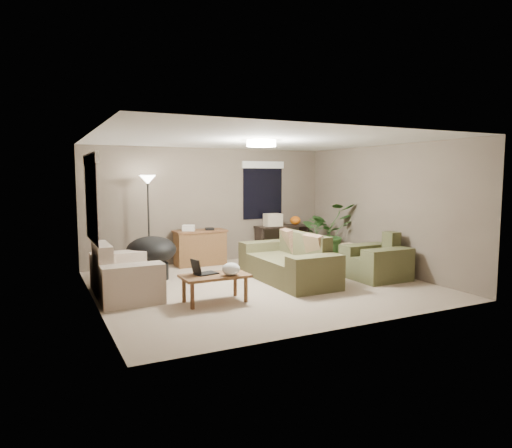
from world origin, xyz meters
name	(u,v)px	position (x,y,z in m)	size (l,w,h in m)	color
room_shell	(261,214)	(0.00, 0.00, 1.25)	(5.50, 5.50, 5.50)	tan
main_sofa	(289,264)	(0.62, 0.10, 0.29)	(0.95, 2.20, 0.85)	brown
throw_pillows	(301,244)	(0.88, 0.10, 0.65)	(0.32, 1.38, 0.47)	#8C7251
loveseat	(123,277)	(-2.28, 0.34, 0.30)	(0.90, 1.60, 0.85)	beige
armchair	(376,263)	(2.14, -0.50, 0.30)	(0.95, 1.00, 0.85)	#4E5030
coffee_table	(215,279)	(-1.12, -0.67, 0.36)	(1.00, 0.55, 0.42)	brown
laptop	(202,271)	(-1.29, -0.57, 0.48)	(0.40, 0.29, 0.24)	black
plastic_bag	(231,269)	(-0.92, -0.82, 0.52)	(0.27, 0.25, 0.19)	white
desk	(200,247)	(-0.35, 2.18, 0.38)	(1.10, 0.50, 0.75)	brown
desk_papers	(193,228)	(-0.51, 2.17, 0.80)	(0.72, 0.32, 0.12)	silver
console_table	(282,239)	(1.67, 2.21, 0.44)	(1.30, 0.40, 0.75)	black
pumpkin	(295,220)	(2.02, 2.21, 0.85)	(0.25, 0.25, 0.20)	orange
cardboard_box	(273,220)	(1.42, 2.21, 0.89)	(0.38, 0.28, 0.28)	beige
papasan_chair	(152,254)	(-1.61, 1.25, 0.47)	(0.94, 0.94, 0.80)	black
floor_lamp	(148,191)	(-1.47, 2.02, 1.60)	(0.32, 0.32, 1.91)	black
ceiling_fixture	(261,143)	(0.00, 0.00, 2.44)	(0.50, 0.50, 0.10)	white
houseplant	(326,239)	(2.26, 1.30, 0.51)	(1.18, 1.31, 1.02)	#2D5923
cat_scratching_post	(348,257)	(2.32, 0.59, 0.21)	(0.32, 0.32, 0.50)	tan
window_left	(90,183)	(-2.73, 0.30, 1.78)	(0.05, 1.56, 1.33)	black
window_back	(263,181)	(1.30, 2.48, 1.79)	(1.06, 0.05, 1.33)	black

